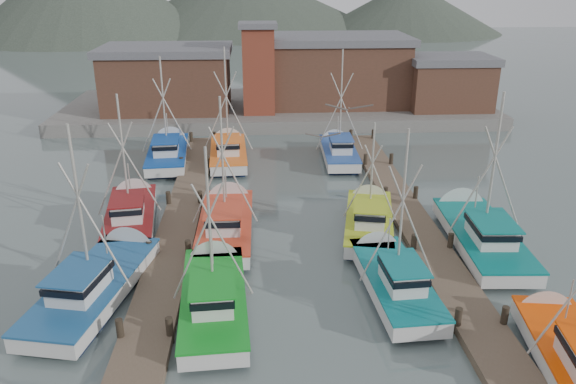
{
  "coord_description": "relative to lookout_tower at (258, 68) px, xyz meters",
  "views": [
    {
      "loc": [
        -2.26,
        -21.46,
        14.33
      ],
      "look_at": [
        -0.58,
        8.01,
        2.6
      ],
      "focal_mm": 35.0,
      "sensor_mm": 36.0,
      "label": 1
    }
  ],
  "objects": [
    {
      "name": "gull_near",
      "position": [
        2.69,
        -36.95,
        4.67
      ],
      "size": [
        1.55,
        0.65,
        0.24
      ],
      "rotation": [
        0.0,
        0.0,
        -0.25
      ],
      "color": "gray",
      "rests_on": "ground"
    },
    {
      "name": "boat_10",
      "position": [
        -7.92,
        -23.12,
        -4.87
      ],
      "size": [
        3.8,
        9.04,
        8.79
      ],
      "rotation": [
        0.0,
        0.0,
        0.13
      ],
      "color": "#101B37",
      "rests_on": "ground"
    },
    {
      "name": "dock_left",
      "position": [
        -5.0,
        -28.96,
        -5.34
      ],
      "size": [
        2.3,
        46.0,
        1.5
      ],
      "color": "brown",
      "rests_on": "ground"
    },
    {
      "name": "shed_right",
      "position": [
        19.0,
        1.0,
        -1.71
      ],
      "size": [
        8.48,
        6.36,
        5.2
      ],
      "color": "brown",
      "rests_on": "quay"
    },
    {
      "name": "dock_right",
      "position": [
        9.0,
        -28.96,
        -5.34
      ],
      "size": [
        2.3,
        46.0,
        1.5
      ],
      "color": "brown",
      "rests_on": "ground"
    },
    {
      "name": "boat_13",
      "position": [
        6.26,
        -11.47,
        -4.87
      ],
      "size": [
        3.72,
        8.29,
        9.47
      ],
      "rotation": [
        0.0,
        0.0,
        -0.03
      ],
      "color": "#101B37",
      "rests_on": "ground"
    },
    {
      "name": "shed_center",
      "position": [
        8.0,
        4.0,
        -0.86
      ],
      "size": [
        14.84,
        9.54,
        6.9
      ],
      "color": "brown",
      "rests_on": "quay"
    },
    {
      "name": "boat_6",
      "position": [
        -7.8,
        -31.09,
        -4.87
      ],
      "size": [
        4.81,
        9.98,
        9.36
      ],
      "rotation": [
        0.0,
        0.0,
        -0.21
      ],
      "color": "#101B37",
      "rests_on": "ground"
    },
    {
      "name": "boat_7",
      "position": [
        11.49,
        -37.45,
        -4.87
      ],
      "size": [
        3.63,
        8.38,
        9.18
      ],
      "rotation": [
        0.0,
        0.0,
        -0.14
      ],
      "color": "#101B37",
      "rests_on": "ground"
    },
    {
      "name": "lookout_tower",
      "position": [
        0.0,
        0.0,
        0.0
      ],
      "size": [
        3.6,
        3.6,
        8.5
      ],
      "color": "brown",
      "rests_on": "quay"
    },
    {
      "name": "gull_far",
      "position": [
        2.57,
        -31.19,
        2.1
      ],
      "size": [
        1.54,
        0.6,
        0.24
      ],
      "rotation": [
        0.0,
        0.0,
        -0.01
      ],
      "color": "gray",
      "rests_on": "ground"
    },
    {
      "name": "boat_4",
      "position": [
        -2.36,
        -32.49,
        -4.87
      ],
      "size": [
        3.48,
        9.08,
        8.61
      ],
      "rotation": [
        0.0,
        0.0,
        0.06
      ],
      "color": "#101B37",
      "rests_on": "ground"
    },
    {
      "name": "quay",
      "position": [
        2.0,
        4.0,
        -4.95
      ],
      "size": [
        44.0,
        16.0,
        1.2
      ],
      "primitive_type": "cube",
      "color": "gray",
      "rests_on": "ground"
    },
    {
      "name": "boat_11",
      "position": [
        11.94,
        -26.96,
        -4.87
      ],
      "size": [
        3.99,
        10.06,
        9.69
      ],
      "rotation": [
        0.0,
        0.0,
        -0.05
      ],
      "color": "#101B37",
      "rests_on": "ground"
    },
    {
      "name": "boat_12",
      "position": [
        -2.6,
        -11.13,
        -4.87
      ],
      "size": [
        3.88,
        8.99,
        9.76
      ],
      "rotation": [
        0.0,
        0.0,
        0.05
      ],
      "color": "#101B37",
      "rests_on": "ground"
    },
    {
      "name": "boat_5",
      "position": [
        6.0,
        -31.51,
        -4.87
      ],
      "size": [
        3.52,
        8.51,
        8.85
      ],
      "rotation": [
        0.0,
        0.0,
        0.06
      ],
      "color": "#101B37",
      "rests_on": "ground"
    },
    {
      "name": "distant_hills",
      "position": [
        -10.76,
        89.59,
        -5.55
      ],
      "size": [
        175.0,
        140.0,
        42.0
      ],
      "color": "#475244",
      "rests_on": "ground"
    },
    {
      "name": "boat_8",
      "position": [
        -2.16,
        -24.7,
        -4.87
      ],
      "size": [
        3.68,
        9.47,
        9.05
      ],
      "rotation": [
        0.0,
        0.0,
        -0.01
      ],
      "color": "#101B37",
      "rests_on": "ground"
    },
    {
      "name": "boat_9",
      "position": [
        6.2,
        -24.77,
        -4.88
      ],
      "size": [
        4.13,
        8.78,
        7.37
      ],
      "rotation": [
        0.0,
        0.0,
        -0.19
      ],
      "color": "#101B37",
      "rests_on": "ground"
    },
    {
      "name": "ground",
      "position": [
        2.0,
        -33.0,
        -5.55
      ],
      "size": [
        260.0,
        260.0,
        0.0
      ],
      "primitive_type": "plane",
      "color": "#4B5A58",
      "rests_on": "ground"
    },
    {
      "name": "shed_left",
      "position": [
        -9.0,
        2.0,
        -1.21
      ],
      "size": [
        12.72,
        8.48,
        6.2
      ],
      "color": "brown",
      "rests_on": "quay"
    },
    {
      "name": "boat_14",
      "position": [
        -7.42,
        -10.95,
        -4.87
      ],
      "size": [
        3.81,
        9.57,
        9.18
      ],
      "rotation": [
        0.0,
        0.0,
        0.08
      ],
      "color": "#101B37",
      "rests_on": "ground"
    }
  ]
}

